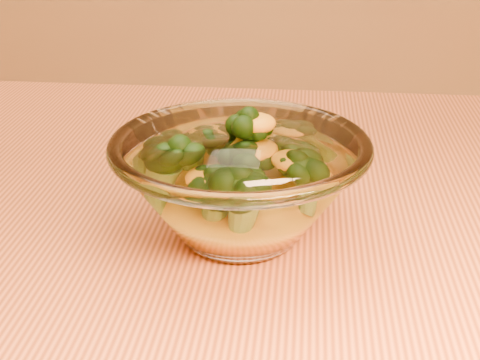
% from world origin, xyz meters
% --- Properties ---
extents(glass_bowl, '(0.19, 0.19, 0.08)m').
position_xyz_m(glass_bowl, '(-0.07, 0.02, 0.79)').
color(glass_bowl, white).
rests_on(glass_bowl, table).
extents(cheese_sauce, '(0.11, 0.11, 0.03)m').
position_xyz_m(cheese_sauce, '(-0.07, 0.02, 0.78)').
color(cheese_sauce, '#FFB115').
rests_on(cheese_sauce, glass_bowl).
extents(broccoli_heap, '(0.13, 0.13, 0.07)m').
position_xyz_m(broccoli_heap, '(-0.08, 0.03, 0.81)').
color(broccoli_heap, black).
rests_on(broccoli_heap, cheese_sauce).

